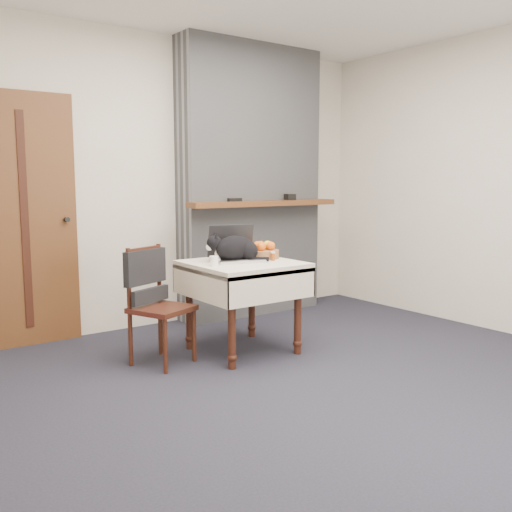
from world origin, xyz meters
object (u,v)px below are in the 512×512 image
(door, at_px, (24,221))
(chair, at_px, (152,289))
(side_table, at_px, (243,276))
(laptop, at_px, (235,252))
(pill_bottle, at_px, (273,256))
(fruit_basket, at_px, (264,251))
(cream_jar, at_px, (214,261))
(cat, at_px, (236,249))

(door, bearing_deg, chair, -58.04)
(side_table, bearing_deg, chair, 165.66)
(side_table, distance_m, laptop, 0.20)
(pill_bottle, relative_size, chair, 0.08)
(fruit_basket, bearing_deg, cream_jar, -167.19)
(cream_jar, xyz_separation_m, fruit_basket, (0.54, 0.12, 0.02))
(side_table, xyz_separation_m, pill_bottle, (0.22, -0.09, 0.15))
(door, distance_m, chair, 1.25)
(side_table, distance_m, fruit_basket, 0.31)
(cream_jar, distance_m, fruit_basket, 0.56)
(cat, bearing_deg, fruit_basket, 27.36)
(cream_jar, height_order, pill_bottle, same)
(cat, height_order, fruit_basket, cat)
(laptop, relative_size, cat, 1.01)
(door, height_order, cat, door)
(door, xyz_separation_m, pill_bottle, (1.51, -1.24, -0.26))
(fruit_basket, bearing_deg, chair, 173.42)
(cat, xyz_separation_m, pill_bottle, (0.26, -0.12, -0.06))
(chair, bearing_deg, side_table, -36.97)
(cream_jar, xyz_separation_m, chair, (-0.38, 0.23, -0.20))
(side_table, relative_size, cream_jar, 10.74)
(laptop, distance_m, pill_bottle, 0.30)
(door, relative_size, cream_jar, 27.53)
(laptop, xyz_separation_m, pill_bottle, (0.24, -0.17, -0.03))
(door, bearing_deg, pill_bottle, -39.44)
(cat, bearing_deg, pill_bottle, -3.09)
(side_table, relative_size, pill_bottle, 10.86)
(side_table, distance_m, pill_bottle, 0.28)
(door, bearing_deg, cream_jar, -50.70)
(pill_bottle, height_order, chair, chair)
(door, height_order, cream_jar, door)
(side_table, bearing_deg, fruit_basket, 14.57)
(cat, bearing_deg, laptop, 84.07)
(fruit_basket, height_order, chair, chair)
(side_table, height_order, laptop, laptop)
(chair, bearing_deg, door, 99.33)
(laptop, height_order, chair, laptop)
(cream_jar, height_order, fruit_basket, fruit_basket)
(door, distance_m, side_table, 1.78)
(door, distance_m, laptop, 1.68)
(door, distance_m, cream_jar, 1.59)
(door, distance_m, fruit_basket, 1.90)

